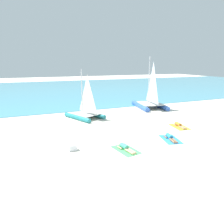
{
  "coord_description": "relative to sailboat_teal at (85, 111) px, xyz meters",
  "views": [
    {
      "loc": [
        -6.49,
        -10.7,
        5.28
      ],
      "look_at": [
        0.0,
        5.2,
        1.2
      ],
      "focal_mm": 33.55,
      "sensor_mm": 36.0,
      "label": 1
    }
  ],
  "objects": [
    {
      "name": "towel_left",
      "position": [
        0.28,
        -8.37,
        -0.69
      ],
      "size": [
        1.42,
        2.06,
        0.01
      ],
      "primitive_type": "cube",
      "rotation": [
        0.0,
        0.0,
        0.18
      ],
      "color": "#4CB266",
      "rests_on": "ground"
    },
    {
      "name": "sailboat_teal",
      "position": [
        0.0,
        0.0,
        0.0
      ],
      "size": [
        3.57,
        4.22,
        4.69
      ],
      "rotation": [
        0.0,
        0.0,
        0.42
      ],
      "color": "teal",
      "rests_on": "ground"
    },
    {
      "name": "towel_right",
      "position": [
        6.54,
        -5.78,
        -0.69
      ],
      "size": [
        1.36,
        2.04,
        0.01
      ],
      "primitive_type": "cube",
      "rotation": [
        0.0,
        0.0,
        -0.14
      ],
      "color": "yellow",
      "rests_on": "ground"
    },
    {
      "name": "sunbather_right",
      "position": [
        6.55,
        -5.72,
        -0.57
      ],
      "size": [
        0.63,
        1.57,
        0.3
      ],
      "rotation": [
        0.0,
        0.0,
        -0.14
      ],
      "color": "orange",
      "rests_on": "towel_right"
    },
    {
      "name": "sunbather_middle",
      "position": [
        4.0,
        -7.86,
        -0.57
      ],
      "size": [
        0.75,
        1.56,
        0.3
      ],
      "rotation": [
        0.0,
        0.0,
        -0.24
      ],
      "color": "#268CCC",
      "rests_on": "towel_middle"
    },
    {
      "name": "sunbather_left",
      "position": [
        0.27,
        -8.31,
        -0.57
      ],
      "size": [
        0.67,
        1.56,
        0.3
      ],
      "rotation": [
        0.0,
        0.0,
        0.18
      ],
      "color": "#3FB28C",
      "rests_on": "towel_left"
    },
    {
      "name": "sailboat_blue",
      "position": [
        8.33,
        1.64,
        0.19
      ],
      "size": [
        3.58,
        4.98,
        5.99
      ],
      "rotation": [
        0.0,
        0.0,
        -0.15
      ],
      "color": "blue",
      "rests_on": "ground"
    },
    {
      "name": "ocean_water",
      "position": [
        1.42,
        23.04,
        -0.67
      ],
      "size": [
        120.0,
        40.0,
        0.05
      ],
      "primitive_type": "cube",
      "color": "#4C9EB7",
      "rests_on": "ground"
    },
    {
      "name": "towel_middle",
      "position": [
        3.99,
        -7.93,
        -0.69
      ],
      "size": [
        1.51,
        2.1,
        0.01
      ],
      "primitive_type": "cube",
      "rotation": [
        0.0,
        0.0,
        -0.24
      ],
      "color": "#338CD8",
      "rests_on": "ground"
    },
    {
      "name": "ground_plane",
      "position": [
        1.42,
        1.49,
        -0.7
      ],
      "size": [
        120.0,
        120.0,
        0.0
      ],
      "primitive_type": "plane",
      "color": "silver"
    },
    {
      "name": "cooler_box",
      "position": [
        -2.78,
        -7.18,
        -0.52
      ],
      "size": [
        0.5,
        0.36,
        0.36
      ],
      "primitive_type": "cube",
      "color": "white",
      "rests_on": "ground"
    }
  ]
}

